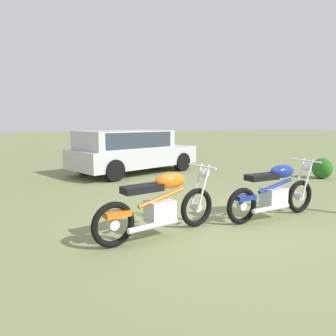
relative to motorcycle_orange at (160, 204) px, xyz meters
name	(u,v)px	position (x,y,z in m)	size (l,w,h in m)	color
ground_plane	(217,222)	(1.10, 0.28, -0.48)	(120.00, 120.00, 0.00)	olive
motorcycle_orange	(160,204)	(0.00, 0.00, 0.00)	(2.04, 0.91, 1.02)	black
motorcycle_blue	(274,191)	(2.16, 0.18, 0.00)	(2.01, 0.74, 1.02)	black
car_silver	(130,148)	(0.78, 5.85, 0.36)	(4.63, 3.47, 1.43)	#B2B5BA
shrub_low	(322,168)	(6.10, 2.99, -0.17)	(0.57, 0.61, 0.63)	#23631E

